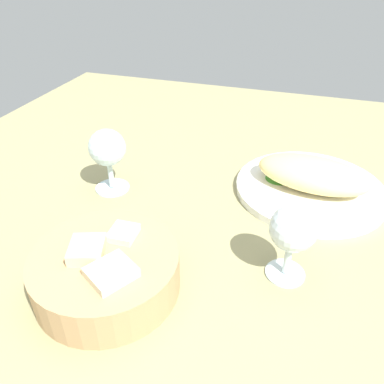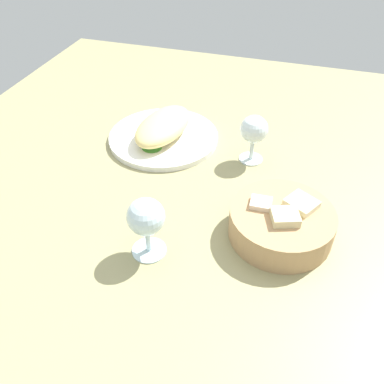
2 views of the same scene
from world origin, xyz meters
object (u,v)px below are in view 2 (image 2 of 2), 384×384
bread_basket (282,223)px  wine_glass_near (146,220)px  wine_glass_far (254,132)px  plate (164,137)px

bread_basket → wine_glass_near: bearing=-63.3°
wine_glass_near → wine_glass_far: bearing=159.8°
wine_glass_near → plate: bearing=-164.1°
plate → bread_basket: bearing=53.0°
bread_basket → wine_glass_far: 25.44cm
bread_basket → wine_glass_near: (11.40, -22.68, 4.94)cm
bread_basket → wine_glass_near: size_ratio=1.62×
bread_basket → wine_glass_far: bearing=-156.3°
bread_basket → wine_glass_far: size_ratio=1.70×
wine_glass_near → wine_glass_far: (-34.30, 12.63, -0.27)cm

